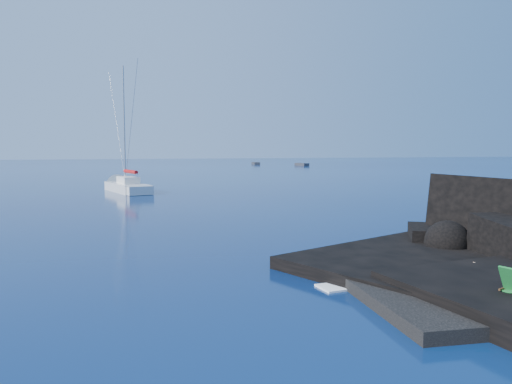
# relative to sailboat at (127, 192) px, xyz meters

# --- Properties ---
(ground) EXTENTS (400.00, 400.00, 0.00)m
(ground) POSITION_rel_sailboat_xyz_m (4.16, -39.89, 0.00)
(ground) COLOR black
(ground) RESTS_ON ground
(beach) EXTENTS (9.08, 6.86, 0.70)m
(beach) POSITION_rel_sailboat_xyz_m (8.66, -39.39, 0.00)
(beach) COLOR black
(beach) RESTS_ON ground
(surf_foam) EXTENTS (10.00, 8.00, 0.06)m
(surf_foam) POSITION_rel_sailboat_xyz_m (9.16, -34.89, 0.00)
(surf_foam) COLOR white
(surf_foam) RESTS_ON ground
(sailboat) EXTENTS (5.18, 12.15, 12.47)m
(sailboat) POSITION_rel_sailboat_xyz_m (0.00, 0.00, 0.00)
(sailboat) COLOR silver
(sailboat) RESTS_ON ground
(towel) EXTENTS (1.78, 0.98, 0.04)m
(towel) POSITION_rel_sailboat_xyz_m (8.52, -37.74, 0.37)
(towel) COLOR white
(towel) RESTS_ON beach
(sunbather) EXTENTS (1.66, 0.63, 0.25)m
(sunbather) POSITION_rel_sailboat_xyz_m (8.52, -37.74, 0.52)
(sunbather) COLOR tan
(sunbather) RESTS_ON towel
(distant_boat_a) EXTENTS (2.08, 4.98, 0.65)m
(distant_boat_a) POSITION_rel_sailboat_xyz_m (37.35, 77.28, 0.00)
(distant_boat_a) COLOR #2B2C31
(distant_boat_a) RESTS_ON ground
(distant_boat_b) EXTENTS (2.14, 5.00, 0.65)m
(distant_boat_b) POSITION_rel_sailboat_xyz_m (45.80, 65.44, 0.00)
(distant_boat_b) COLOR #2B2C31
(distant_boat_b) RESTS_ON ground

